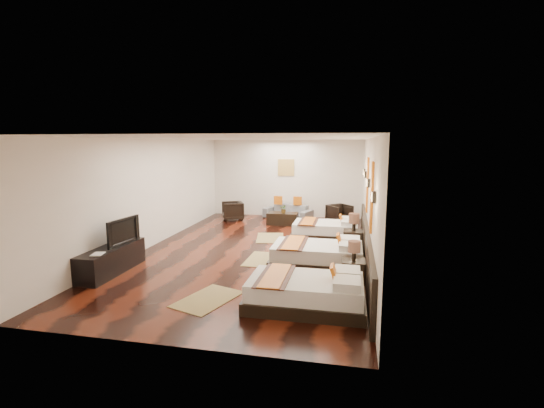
% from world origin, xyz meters
% --- Properties ---
extents(floor, '(5.50, 9.50, 0.01)m').
position_xyz_m(floor, '(0.00, 0.00, 0.00)').
color(floor, black).
rests_on(floor, ground).
extents(ceiling, '(5.50, 9.50, 0.01)m').
position_xyz_m(ceiling, '(0.00, 0.00, 2.80)').
color(ceiling, white).
rests_on(ceiling, floor).
extents(back_wall, '(5.50, 0.01, 2.80)m').
position_xyz_m(back_wall, '(0.00, 4.75, 1.40)').
color(back_wall, silver).
rests_on(back_wall, floor).
extents(left_wall, '(0.01, 9.50, 2.80)m').
position_xyz_m(left_wall, '(-2.75, 0.00, 1.40)').
color(left_wall, silver).
rests_on(left_wall, floor).
extents(right_wall, '(0.01, 9.50, 2.80)m').
position_xyz_m(right_wall, '(2.75, 0.00, 1.40)').
color(right_wall, silver).
rests_on(right_wall, floor).
extents(headboard_panel, '(0.08, 6.60, 0.90)m').
position_xyz_m(headboard_panel, '(2.71, -0.80, 0.45)').
color(headboard_panel, black).
rests_on(headboard_panel, floor).
extents(bed_near, '(1.95, 1.22, 0.74)m').
position_xyz_m(bed_near, '(1.69, -3.12, 0.25)').
color(bed_near, black).
rests_on(bed_near, floor).
extents(bed_mid, '(2.01, 1.26, 0.77)m').
position_xyz_m(bed_mid, '(1.70, -0.97, 0.26)').
color(bed_mid, black).
rests_on(bed_mid, floor).
extents(bed_far, '(1.86, 1.17, 0.71)m').
position_xyz_m(bed_far, '(1.69, 1.64, 0.24)').
color(bed_far, black).
rests_on(bed_far, floor).
extents(nightstand_a, '(0.44, 0.44, 0.86)m').
position_xyz_m(nightstand_a, '(2.44, -1.95, 0.30)').
color(nightstand_a, black).
rests_on(nightstand_a, floor).
extents(nightstand_b, '(0.49, 0.49, 0.97)m').
position_xyz_m(nightstand_b, '(2.44, 0.37, 0.34)').
color(nightstand_b, black).
rests_on(nightstand_b, floor).
extents(jute_mat_near, '(1.09, 1.38, 0.01)m').
position_xyz_m(jute_mat_near, '(-0.03, -3.17, 0.01)').
color(jute_mat_near, olive).
rests_on(jute_mat_near, floor).
extents(jute_mat_mid, '(0.76, 1.21, 0.01)m').
position_xyz_m(jute_mat_mid, '(0.40, -0.71, 0.01)').
color(jute_mat_mid, olive).
rests_on(jute_mat_mid, floor).
extents(jute_mat_far, '(0.96, 1.32, 0.01)m').
position_xyz_m(jute_mat_far, '(0.13, 1.35, 0.01)').
color(jute_mat_far, olive).
rests_on(jute_mat_far, floor).
extents(tv_console, '(0.50, 1.80, 0.55)m').
position_xyz_m(tv_console, '(-2.50, -2.23, 0.28)').
color(tv_console, black).
rests_on(tv_console, floor).
extents(tv, '(0.23, 0.99, 0.56)m').
position_xyz_m(tv, '(-2.45, -1.96, 0.83)').
color(tv, black).
rests_on(tv, tv_console).
extents(book, '(0.26, 0.31, 0.03)m').
position_xyz_m(book, '(-2.50, -2.82, 0.56)').
color(book, black).
rests_on(book, tv_console).
extents(figurine, '(0.37, 0.37, 0.37)m').
position_xyz_m(figurine, '(-2.50, -1.49, 0.73)').
color(figurine, brown).
rests_on(figurine, tv_console).
extents(sofa, '(1.86, 1.25, 0.51)m').
position_xyz_m(sofa, '(0.15, 4.27, 0.25)').
color(sofa, slate).
rests_on(sofa, floor).
extents(armchair_left, '(0.94, 0.93, 0.65)m').
position_xyz_m(armchair_left, '(-1.71, 3.63, 0.32)').
color(armchair_left, black).
rests_on(armchair_left, floor).
extents(armchair_right, '(0.97, 0.97, 0.64)m').
position_xyz_m(armchair_right, '(1.99, 3.85, 0.32)').
color(armchair_right, black).
rests_on(armchair_right, floor).
extents(coffee_table, '(1.01, 0.51, 0.40)m').
position_xyz_m(coffee_table, '(0.15, 3.22, 0.20)').
color(coffee_table, black).
rests_on(coffee_table, floor).
extents(table_plant, '(0.31, 0.28, 0.28)m').
position_xyz_m(table_plant, '(0.20, 3.15, 0.54)').
color(table_plant, '#23591D').
rests_on(table_plant, coffee_table).
extents(orange_panel_a, '(0.04, 0.40, 1.30)m').
position_xyz_m(orange_panel_a, '(2.73, -1.90, 1.70)').
color(orange_panel_a, '#D86014').
rests_on(orange_panel_a, right_wall).
extents(orange_panel_b, '(0.04, 0.40, 1.30)m').
position_xyz_m(orange_panel_b, '(2.73, 0.30, 1.70)').
color(orange_panel_b, '#D86014').
rests_on(orange_panel_b, right_wall).
extents(sconce_near, '(0.07, 0.12, 0.18)m').
position_xyz_m(sconce_near, '(2.70, -3.00, 1.85)').
color(sconce_near, black).
rests_on(sconce_near, right_wall).
extents(sconce_mid, '(0.07, 0.12, 0.18)m').
position_xyz_m(sconce_mid, '(2.70, -0.80, 1.85)').
color(sconce_mid, black).
rests_on(sconce_mid, right_wall).
extents(sconce_far, '(0.07, 0.12, 0.18)m').
position_xyz_m(sconce_far, '(2.70, 1.40, 1.85)').
color(sconce_far, black).
rests_on(sconce_far, right_wall).
extents(sconce_lounge, '(0.07, 0.12, 0.18)m').
position_xyz_m(sconce_lounge, '(2.70, 2.30, 1.85)').
color(sconce_lounge, black).
rests_on(sconce_lounge, right_wall).
extents(gold_artwork, '(0.60, 0.04, 0.60)m').
position_xyz_m(gold_artwork, '(0.00, 4.73, 1.80)').
color(gold_artwork, '#AD873F').
rests_on(gold_artwork, back_wall).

